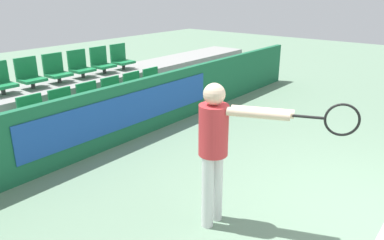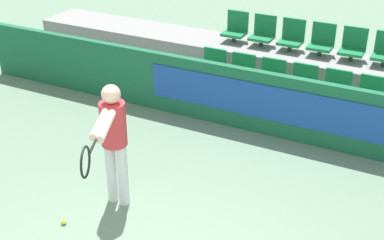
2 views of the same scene
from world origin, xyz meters
The scene contains 17 objects.
ground_plane centered at (0.00, 0.00, 0.00)m, with size 30.00×30.00×0.00m, color slate.
barrier_wall centered at (0.00, 4.11, 0.51)m, with size 11.15×0.14×1.02m.
bleacher_tier_front centered at (0.00, 4.69, 0.20)m, with size 10.75×0.98×0.40m.
bleacher_tier_middle centered at (0.00, 5.67, 0.40)m, with size 10.75×0.98×0.81m.
stadium_chair_0 centered at (-1.32, 4.80, 0.64)m, with size 0.40×0.36×0.54m.
stadium_chair_1 centered at (-0.79, 4.80, 0.64)m, with size 0.40×0.36×0.54m.
stadium_chair_2 centered at (-0.26, 4.80, 0.64)m, with size 0.40×0.36×0.54m.
stadium_chair_3 centered at (0.26, 4.80, 0.64)m, with size 0.40×0.36×0.54m.
stadium_chair_4 centered at (0.79, 4.80, 0.64)m, with size 0.40×0.36×0.54m.
stadium_chair_5 centered at (1.32, 4.80, 0.64)m, with size 0.40×0.36×0.54m.
stadium_chair_6 centered at (-1.32, 5.79, 1.05)m, with size 0.40×0.36×0.54m.
stadium_chair_7 centered at (-0.79, 5.79, 1.05)m, with size 0.40×0.36×0.54m.
stadium_chair_8 centered at (-0.26, 5.79, 1.05)m, with size 0.40×0.36×0.54m.
stadium_chair_9 centered at (0.26, 5.79, 1.05)m, with size 0.40×0.36×0.54m.
stadium_chair_10 centered at (0.79, 5.79, 1.05)m, with size 0.40×0.36×0.54m.
stadium_chair_11 centered at (1.32, 5.79, 1.05)m, with size 0.40×0.36×0.54m.
tennis_player centered at (-1.08, 1.49, 1.00)m, with size 0.70×1.44×1.62m.
Camera 1 is at (-4.07, -0.53, 2.51)m, focal length 35.00 mm.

